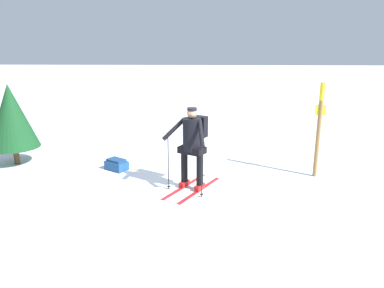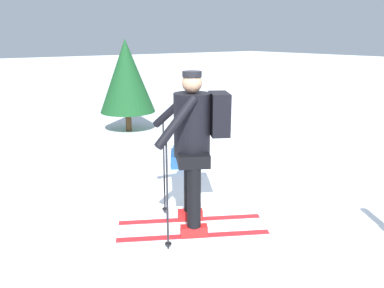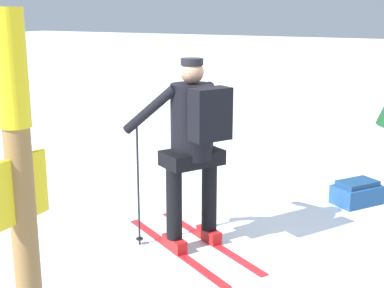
% 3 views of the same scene
% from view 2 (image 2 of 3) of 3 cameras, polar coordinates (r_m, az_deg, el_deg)
% --- Properties ---
extents(ground_plane, '(80.00, 80.00, 0.00)m').
position_cam_2_polar(ground_plane, '(4.84, 3.05, -10.57)').
color(ground_plane, white).
extents(skier, '(1.29, 1.75, 1.82)m').
position_cam_2_polar(skier, '(4.11, 0.41, 0.78)').
color(skier, red).
rests_on(skier, ground_plane).
extents(dropped_backpack, '(0.65, 0.60, 0.28)m').
position_cam_2_polar(dropped_backpack, '(6.55, -1.68, -2.02)').
color(dropped_backpack, navy).
rests_on(dropped_backpack, ground_plane).
extents(pine_tree, '(1.27, 1.27, 2.12)m').
position_cam_2_polar(pine_tree, '(8.84, -9.96, 10.15)').
color(pine_tree, '#4C331E').
rests_on(pine_tree, ground_plane).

